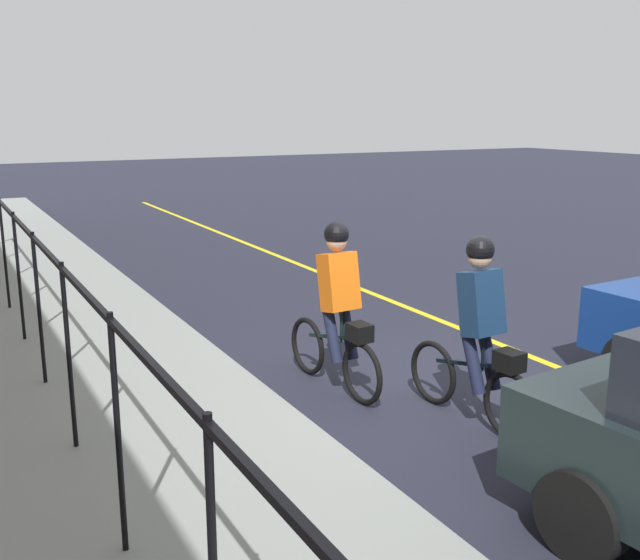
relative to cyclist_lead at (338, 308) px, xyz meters
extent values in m
plane|color=#212330|center=(-0.52, -1.02, -0.91)|extent=(80.00, 80.00, 0.00)
cube|color=yellow|center=(-0.52, -2.62, -0.91)|extent=(36.00, 0.12, 0.01)
cube|color=gray|center=(-0.52, 2.38, -0.84)|extent=(40.00, 3.20, 0.15)
cylinder|color=black|center=(-2.08, 2.78, 0.04)|extent=(0.04, 0.04, 1.60)
cylinder|color=black|center=(-0.37, 2.78, 0.04)|extent=(0.04, 0.04, 1.60)
cylinder|color=black|center=(1.33, 2.78, 0.04)|extent=(0.04, 0.04, 1.60)
cylinder|color=black|center=(3.03, 2.78, 0.04)|extent=(0.04, 0.04, 1.60)
cylinder|color=black|center=(4.73, 2.78, 0.04)|extent=(0.04, 0.04, 1.60)
cube|color=black|center=(0.48, 2.78, 0.79)|extent=(18.73, 0.04, 0.04)
torus|color=black|center=(0.60, 0.04, -0.58)|extent=(0.66, 0.11, 0.66)
torus|color=black|center=(-0.44, -0.03, -0.58)|extent=(0.66, 0.11, 0.66)
cube|color=black|center=(0.08, 0.01, -0.33)|extent=(0.93, 0.11, 0.24)
cylinder|color=black|center=(-0.07, -0.01, -0.18)|extent=(0.03, 0.03, 0.35)
cube|color=orange|center=(-0.02, 0.00, 0.29)|extent=(0.37, 0.38, 0.63)
sphere|color=tan|center=(0.03, 0.00, 0.71)|extent=(0.22, 0.22, 0.22)
sphere|color=black|center=(0.03, 0.00, 0.78)|extent=(0.26, 0.26, 0.26)
cylinder|color=#191E38|center=(-0.05, 0.10, -0.23)|extent=(0.34, 0.14, 0.65)
cylinder|color=#191E38|center=(-0.03, -0.10, -0.23)|extent=(0.34, 0.14, 0.65)
cube|color=black|center=(-0.39, -0.03, -0.16)|extent=(0.25, 0.22, 0.18)
torus|color=black|center=(-0.77, -0.68, -0.58)|extent=(0.66, 0.11, 0.66)
torus|color=black|center=(-1.82, -0.76, -0.58)|extent=(0.66, 0.11, 0.66)
cube|color=black|center=(-1.29, -0.72, -0.33)|extent=(0.93, 0.11, 0.24)
cylinder|color=black|center=(-1.44, -0.73, -0.18)|extent=(0.03, 0.03, 0.35)
cube|color=navy|center=(-1.39, -0.73, 0.29)|extent=(0.37, 0.38, 0.63)
sphere|color=tan|center=(-1.34, -0.73, 0.71)|extent=(0.22, 0.22, 0.22)
sphere|color=black|center=(-1.34, -0.73, 0.78)|extent=(0.26, 0.26, 0.26)
cylinder|color=#191E38|center=(-1.42, -0.63, -0.23)|extent=(0.34, 0.14, 0.65)
cylinder|color=#191E38|center=(-1.41, -0.83, -0.23)|extent=(0.34, 0.14, 0.65)
cube|color=black|center=(-1.77, -0.76, -0.16)|extent=(0.25, 0.22, 0.18)
cylinder|color=black|center=(-1.55, -2.73, -0.59)|extent=(0.65, 0.25, 0.64)
cylinder|color=black|center=(-3.39, 0.09, -0.59)|extent=(0.66, 0.28, 0.64)
camera|label=1|loc=(-6.36, 3.67, 2.01)|focal=40.75mm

